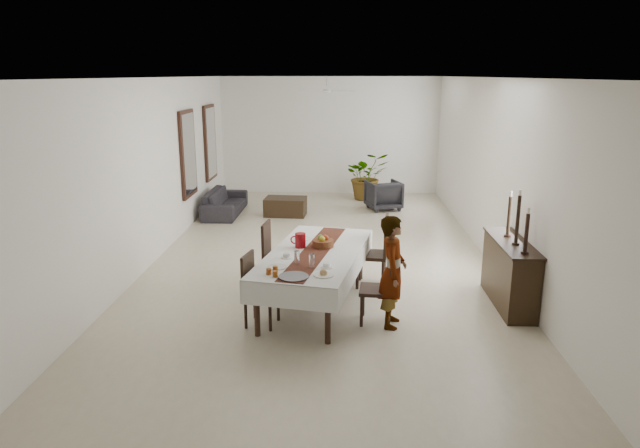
{
  "coord_description": "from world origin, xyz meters",
  "views": [
    {
      "loc": [
        0.35,
        -9.87,
        3.26
      ],
      "look_at": [
        0.02,
        -1.51,
        1.05
      ],
      "focal_mm": 32.0,
      "sensor_mm": 36.0,
      "label": 1
    }
  ],
  "objects_px": {
    "dining_table_top": "(315,254)",
    "woman": "(393,272)",
    "sofa": "(225,202)",
    "red_pitcher": "(300,240)",
    "sideboard_body": "(509,274)"
  },
  "relations": [
    {
      "from": "red_pitcher",
      "to": "woman",
      "type": "distance_m",
      "value": 1.56
    },
    {
      "from": "sideboard_body",
      "to": "sofa",
      "type": "relative_size",
      "value": 0.79
    },
    {
      "from": "red_pitcher",
      "to": "sideboard_body",
      "type": "height_order",
      "value": "red_pitcher"
    },
    {
      "from": "woman",
      "to": "red_pitcher",
      "type": "bearing_deg",
      "value": 63.12
    },
    {
      "from": "dining_table_top",
      "to": "sideboard_body",
      "type": "relative_size",
      "value": 1.64
    },
    {
      "from": "red_pitcher",
      "to": "sofa",
      "type": "height_order",
      "value": "red_pitcher"
    },
    {
      "from": "dining_table_top",
      "to": "sofa",
      "type": "distance_m",
      "value": 6.01
    },
    {
      "from": "sofa",
      "to": "woman",
      "type": "bearing_deg",
      "value": -149.78
    },
    {
      "from": "sideboard_body",
      "to": "sofa",
      "type": "height_order",
      "value": "sideboard_body"
    },
    {
      "from": "dining_table_top",
      "to": "woman",
      "type": "height_order",
      "value": "woman"
    },
    {
      "from": "dining_table_top",
      "to": "sofa",
      "type": "xyz_separation_m",
      "value": [
        -2.43,
        5.48,
        -0.48
      ]
    },
    {
      "from": "dining_table_top",
      "to": "red_pitcher",
      "type": "bearing_deg",
      "value": 149.04
    },
    {
      "from": "dining_table_top",
      "to": "sideboard_body",
      "type": "xyz_separation_m",
      "value": [
        2.8,
        0.1,
        -0.3
      ]
    },
    {
      "from": "red_pitcher",
      "to": "sideboard_body",
      "type": "xyz_separation_m",
      "value": [
        3.03,
        -0.11,
        -0.44
      ]
    },
    {
      "from": "dining_table_top",
      "to": "woman",
      "type": "relative_size",
      "value": 1.68
    }
  ]
}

